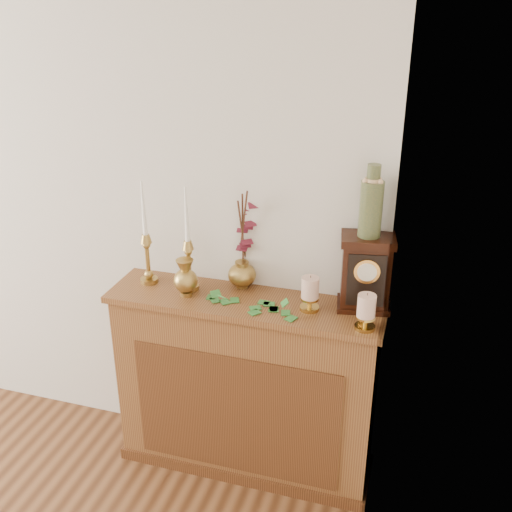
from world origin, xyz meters
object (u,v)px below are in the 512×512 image
(candlestick_left, at_px, (147,251))
(mantel_clock, at_px, (366,273))
(candlestick_center, at_px, (189,257))
(ginger_jar, at_px, (246,241))
(bud_vase, at_px, (185,278))
(ceramic_vase, at_px, (371,205))

(candlestick_left, distance_m, mantel_clock, 0.99)
(candlestick_left, height_order, candlestick_center, candlestick_left)
(candlestick_left, xyz_separation_m, ginger_jar, (0.44, 0.11, 0.05))
(ginger_jar, distance_m, mantel_clock, 0.56)
(bud_vase, xyz_separation_m, ceramic_vase, (0.77, 0.12, 0.38))
(candlestick_left, bearing_deg, bud_vase, -18.43)
(ginger_jar, relative_size, ceramic_vase, 1.59)
(bud_vase, bearing_deg, candlestick_center, 97.24)
(bud_vase, xyz_separation_m, mantel_clock, (0.77, 0.12, 0.08))
(candlestick_left, distance_m, bud_vase, 0.24)
(candlestick_center, xyz_separation_m, ginger_jar, (0.23, 0.12, 0.05))
(candlestick_center, relative_size, ceramic_vase, 1.62)
(ginger_jar, bearing_deg, mantel_clock, -7.08)
(candlestick_left, bearing_deg, ginger_jar, 14.48)
(mantel_clock, distance_m, ceramic_vase, 0.30)
(bud_vase, height_order, ceramic_vase, ceramic_vase)
(candlestick_center, bearing_deg, ceramic_vase, 4.21)
(candlestick_left, xyz_separation_m, candlestick_center, (0.21, -0.01, -0.00))
(candlestick_left, distance_m, ceramic_vase, 1.03)
(candlestick_center, bearing_deg, mantel_clock, 3.99)
(candlestick_center, distance_m, mantel_clock, 0.78)
(candlestick_left, relative_size, ginger_jar, 1.03)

